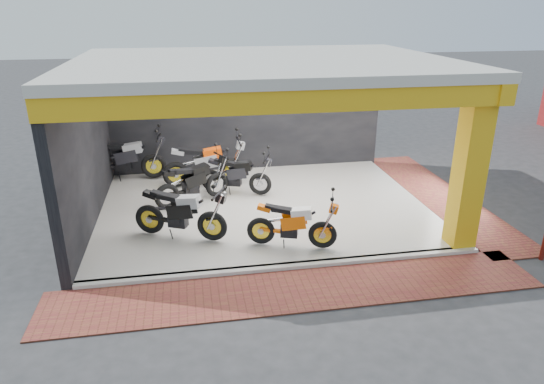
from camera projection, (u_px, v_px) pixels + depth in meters
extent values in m
plane|color=#2D2D30|center=(279.00, 245.00, 10.43)|extent=(80.00, 80.00, 0.00)
cube|color=silver|center=(264.00, 207.00, 12.24)|extent=(8.00, 6.00, 0.10)
cube|color=beige|center=(263.00, 63.00, 10.95)|extent=(8.40, 6.40, 0.20)
cube|color=black|center=(247.00, 115.00, 14.46)|extent=(8.20, 0.20, 3.50)
cube|color=black|center=(85.00, 150.00, 10.95)|extent=(0.20, 6.20, 3.50)
cube|color=gold|center=(469.00, 169.00, 9.71)|extent=(0.50, 0.50, 3.50)
cube|color=gold|center=(290.00, 100.00, 8.31)|extent=(8.40, 0.30, 0.40)
cube|color=gold|center=(426.00, 72.00, 11.71)|extent=(0.30, 6.40, 0.40)
cube|color=silver|center=(288.00, 267.00, 9.47)|extent=(8.00, 0.20, 0.10)
cube|color=brown|center=(297.00, 290.00, 8.77)|extent=(9.00, 1.40, 0.03)
cube|color=brown|center=(440.00, 196.00, 13.04)|extent=(1.40, 7.00, 0.03)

